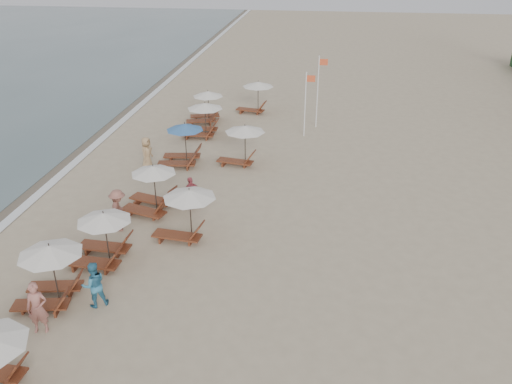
# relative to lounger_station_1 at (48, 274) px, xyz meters

# --- Properties ---
(ground) EXTENTS (160.00, 160.00, 0.00)m
(ground) POSITION_rel_lounger_station_1_xyz_m (6.39, 0.42, -1.14)
(ground) COLOR tan
(ground) RESTS_ON ground
(wet_sand_band) EXTENTS (3.20, 140.00, 0.01)m
(wet_sand_band) POSITION_rel_lounger_station_1_xyz_m (-6.11, 10.42, -1.14)
(wet_sand_band) COLOR #6B5E4C
(wet_sand_band) RESTS_ON ground
(foam_line) EXTENTS (0.50, 140.00, 0.02)m
(foam_line) POSITION_rel_lounger_station_1_xyz_m (-4.81, 10.42, -1.13)
(foam_line) COLOR white
(foam_line) RESTS_ON ground
(lounger_station_1) EXTENTS (2.55, 2.19, 2.32)m
(lounger_station_1) POSITION_rel_lounger_station_1_xyz_m (0.00, 0.00, 0.00)
(lounger_station_1) COLOR brown
(lounger_station_1) RESTS_ON ground
(lounger_station_2) EXTENTS (2.64, 2.11, 2.16)m
(lounger_station_2) POSITION_rel_lounger_station_1_xyz_m (0.69, 2.72, -0.17)
(lounger_station_2) COLOR brown
(lounger_station_2) RESTS_ON ground
(lounger_station_3) EXTENTS (2.66, 2.55, 2.28)m
(lounger_station_3) POSITION_rel_lounger_station_1_xyz_m (1.26, 7.08, -0.15)
(lounger_station_3) COLOR brown
(lounger_station_3) RESTS_ON ground
(lounger_station_4) EXTENTS (2.60, 2.16, 2.39)m
(lounger_station_4) POSITION_rel_lounger_station_1_xyz_m (1.26, 12.72, -0.10)
(lounger_station_4) COLOR brown
(lounger_station_4) RESTS_ON ground
(lounger_station_5) EXTENTS (2.67, 2.25, 2.16)m
(lounger_station_5) POSITION_rel_lounger_station_1_xyz_m (1.32, 17.47, -0.11)
(lounger_station_5) COLOR brown
(lounger_station_5) RESTS_ON ground
(lounger_station_6) EXTENTS (2.57, 2.39, 2.17)m
(lounger_station_6) POSITION_rel_lounger_station_1_xyz_m (0.91, 20.20, -0.15)
(lounger_station_6) COLOR brown
(lounger_station_6) RESTS_ON ground
(inland_station_0) EXTENTS (2.78, 2.24, 2.22)m
(inland_station_0) POSITION_rel_lounger_station_1_xyz_m (3.50, 4.79, 0.18)
(inland_station_0) COLOR brown
(inland_station_0) RESTS_ON ground
(inland_station_1) EXTENTS (2.75, 2.24, 2.22)m
(inland_station_1) POSITION_rel_lounger_station_1_xyz_m (4.54, 13.12, 0.21)
(inland_station_1) COLOR brown
(inland_station_1) RESTS_ON ground
(inland_station_2) EXTENTS (2.76, 2.24, 2.22)m
(inland_station_2) POSITION_rel_lounger_station_1_xyz_m (3.99, 22.78, 0.20)
(inland_station_2) COLOR brown
(inland_station_2) RESTS_ON ground
(beachgoer_near) EXTENTS (0.75, 0.58, 1.84)m
(beachgoer_near) POSITION_rel_lounger_station_1_xyz_m (0.36, -1.50, -0.22)
(beachgoer_near) COLOR #A9675B
(beachgoer_near) RESTS_ON ground
(beachgoer_mid_a) EXTENTS (1.05, 1.01, 1.71)m
(beachgoer_mid_a) POSITION_rel_lounger_station_1_xyz_m (1.59, 0.02, -0.29)
(beachgoer_mid_a) COLOR teal
(beachgoer_mid_a) RESTS_ON ground
(beachgoer_mid_b) EXTENTS (1.00, 1.37, 1.90)m
(beachgoer_mid_b) POSITION_rel_lounger_station_1_xyz_m (0.51, 5.19, -0.19)
(beachgoer_mid_b) COLOR #94594B
(beachgoer_mid_b) RESTS_ON ground
(beachgoer_far_a) EXTENTS (0.92, 0.95, 1.59)m
(beachgoer_far_a) POSITION_rel_lounger_station_1_xyz_m (3.11, 7.58, -0.35)
(beachgoer_far_a) COLOR #BC4B56
(beachgoer_far_a) RESTS_ON ground
(beachgoer_far_b) EXTENTS (0.68, 0.96, 1.84)m
(beachgoer_far_b) POSITION_rel_lounger_station_1_xyz_m (-0.42, 11.81, -0.23)
(beachgoer_far_b) COLOR tan
(beachgoer_far_b) RESTS_ON ground
(flag_pole_near) EXTENTS (0.59, 0.08, 4.10)m
(flag_pole_near) POSITION_rel_lounger_station_1_xyz_m (7.83, 18.33, 1.14)
(flag_pole_near) COLOR silver
(flag_pole_near) RESTS_ON ground
(flag_pole_far) EXTENTS (0.60, 0.08, 4.74)m
(flag_pole_far) POSITION_rel_lounger_station_1_xyz_m (8.53, 20.15, 1.47)
(flag_pole_far) COLOR silver
(flag_pole_far) RESTS_ON ground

